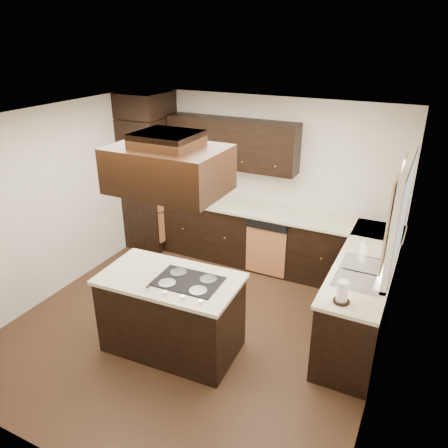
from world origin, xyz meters
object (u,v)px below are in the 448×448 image
(range_hood, at_px, (169,169))
(spice_rack, at_px, (202,189))
(oven_column, at_px, (151,183))
(island, at_px, (172,315))

(range_hood, height_order, spice_rack, range_hood)
(oven_column, bearing_deg, range_hood, -50.26)
(oven_column, height_order, range_hood, range_hood)
(range_hood, bearing_deg, oven_column, 129.74)
(spice_rack, bearing_deg, island, -93.60)
(island, bearing_deg, range_hood, -40.82)
(range_hood, bearing_deg, spice_rack, 112.53)
(oven_column, distance_m, spice_rack, 0.91)
(island, height_order, range_hood, range_hood)
(oven_column, height_order, island, oven_column)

